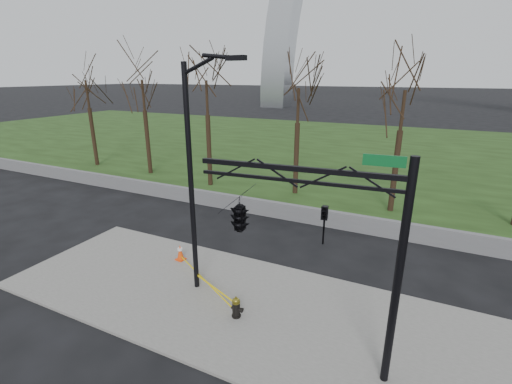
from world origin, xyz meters
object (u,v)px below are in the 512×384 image
at_px(fire_hydrant, 236,308).
at_px(street_light, 195,168).
at_px(traffic_cone, 180,252).
at_px(traffic_signal_mast, 267,218).

bearing_deg(fire_hydrant, street_light, 158.92).
relative_size(traffic_cone, traffic_signal_mast, 0.12).
xyz_separation_m(street_light, traffic_signal_mast, (3.39, -1.72, -0.55)).
height_order(traffic_cone, street_light, street_light).
bearing_deg(street_light, fire_hydrant, -16.02).
bearing_deg(traffic_cone, fire_hydrant, -29.94).
bearing_deg(traffic_cone, street_light, -34.93).
bearing_deg(street_light, traffic_cone, 153.31).
bearing_deg(traffic_signal_mast, traffic_cone, 144.71).
distance_m(traffic_cone, traffic_signal_mast, 7.25).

